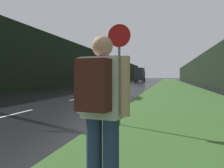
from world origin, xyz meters
TOP-DOWN VIEW (x-y plane):
  - grass_verge at (6.52, 40.00)m, footprint 6.00×240.00m
  - lane_stripe_b at (0.00, 8.40)m, footprint 0.12×3.00m
  - lane_stripe_c at (0.00, 15.40)m, footprint 0.12×3.00m
  - lane_stripe_d at (0.00, 22.40)m, footprint 0.12×3.00m
  - lane_stripe_e at (0.00, 29.40)m, footprint 0.12×3.00m
  - treeline_far_side at (-9.52, 50.00)m, footprint 2.00×140.00m
  - treeline_near_side at (12.52, 50.00)m, footprint 2.00×140.00m
  - stop_sign at (4.19, 7.60)m, footprint 0.64×0.07m
  - hitchhiker_with_backpack at (4.81, 3.50)m, footprint 0.62×0.49m
  - car_passing_near at (1.76, 16.32)m, footprint 1.93×4.26m
  - delivery_truck at (-1.76, 66.61)m, footprint 2.41×8.09m

SIDE VIEW (x-z plane):
  - lane_stripe_b at x=0.00m, z-range 0.00..0.01m
  - lane_stripe_c at x=0.00m, z-range 0.00..0.01m
  - lane_stripe_d at x=0.00m, z-range 0.00..0.01m
  - lane_stripe_e at x=0.00m, z-range 0.00..0.01m
  - grass_verge at x=6.52m, z-range 0.00..0.02m
  - car_passing_near at x=1.76m, z-range 0.03..1.47m
  - hitchhiker_with_backpack at x=4.81m, z-range 0.13..1.96m
  - stop_sign at x=4.19m, z-range 0.30..3.16m
  - delivery_truck at x=-1.76m, z-range 0.08..3.86m
  - treeline_near_side at x=12.52m, z-range 0.00..5.49m
  - treeline_far_side at x=-9.52m, z-range 0.00..6.73m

